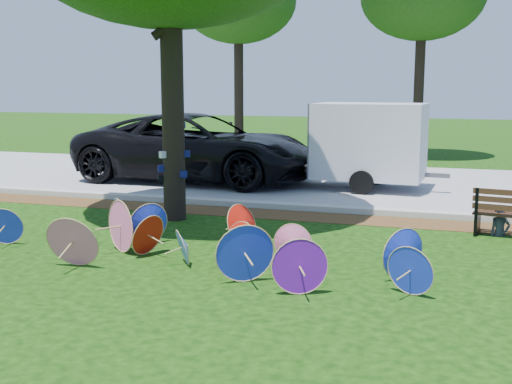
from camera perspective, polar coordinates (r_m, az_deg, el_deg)
ground at (r=9.28m, az=-6.72°, el=-7.30°), size 90.00×90.00×0.00m
mulch_strip at (r=13.39m, az=1.17°, el=-1.98°), size 90.00×1.00×0.01m
curb at (r=14.04m, az=1.98°, el=-1.21°), size 90.00×0.30×0.12m
street at (r=18.02m, az=5.51°, el=0.97°), size 90.00×8.00×0.01m
parasol_pile at (r=9.78m, az=-5.57°, el=-4.12°), size 7.43×2.80×0.86m
black_van at (r=17.96m, az=-5.25°, el=3.95°), size 6.90×3.41×1.88m
cargo_trailer at (r=16.66m, az=10.06°, el=4.49°), size 2.82×1.89×2.50m
person_left at (r=12.22m, az=20.98°, el=-1.26°), size 0.45×0.38×1.04m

